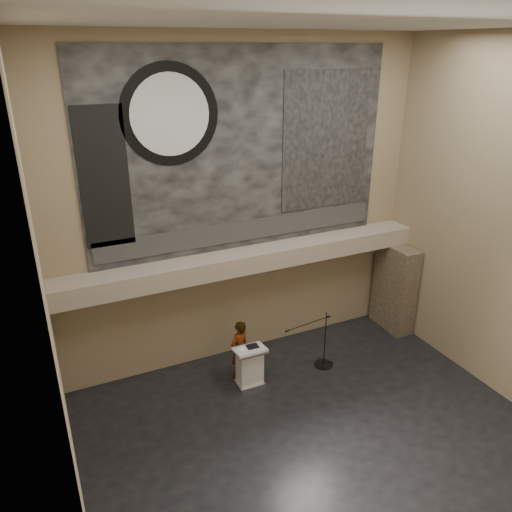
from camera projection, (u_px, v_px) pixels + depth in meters
floor at (316, 436)px, 11.27m from camera, size 10.00×10.00×0.00m
ceiling at (341, 21)px, 7.96m from camera, size 10.00×10.00×0.00m
wall_back at (243, 208)px, 12.95m from camera, size 10.00×0.02×8.50m
wall_front at (498, 381)px, 6.28m from camera, size 10.00×0.02×8.50m
wall_left at (50, 320)px, 7.66m from camera, size 0.02×8.00×8.50m
wall_right at (509, 227)px, 11.57m from camera, size 0.02×8.00×8.50m
soffit at (250, 259)px, 13.12m from camera, size 10.00×0.80×0.50m
sprinkler_left at (193, 281)px, 12.56m from camera, size 0.04×0.04×0.06m
sprinkler_right at (312, 258)px, 13.93m from camera, size 0.04×0.04×0.06m
banner at (243, 152)px, 12.36m from camera, size 8.00×0.05×5.00m
banner_text_strip at (244, 231)px, 13.12m from camera, size 7.76×0.02×0.55m
banner_clock_rim at (170, 115)px, 11.23m from camera, size 2.30×0.02×2.30m
banner_clock_face at (170, 115)px, 11.21m from camera, size 1.84×0.02×1.84m
banner_building_print at (326, 141)px, 13.22m from camera, size 2.60×0.02×3.60m
banner_brick_print at (104, 179)px, 11.11m from camera, size 1.10×0.02×3.20m
stone_pier at (395, 287)px, 15.19m from camera, size 0.60×1.40×2.70m
lectern at (250, 366)px, 12.79m from camera, size 0.79×0.57×1.14m
binder at (253, 346)px, 12.62m from camera, size 0.30×0.25×0.04m
papers at (244, 350)px, 12.48m from camera, size 0.25×0.32×0.00m
speaker_person at (239, 350)px, 12.98m from camera, size 0.72×0.60×1.67m
mic_stand at (322, 358)px, 13.66m from camera, size 1.59×0.52×1.64m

